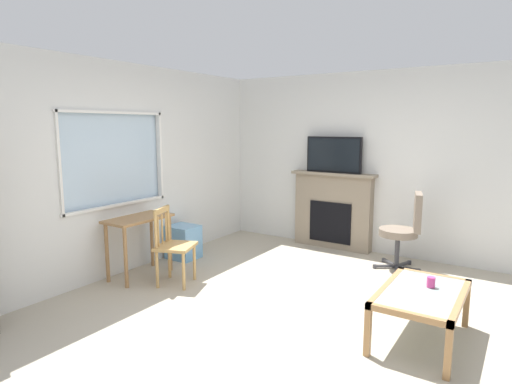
# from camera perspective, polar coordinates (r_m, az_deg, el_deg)

# --- Properties ---
(ground) EXTENTS (6.27, 6.08, 0.02)m
(ground) POSITION_cam_1_polar(r_m,az_deg,el_deg) (4.18, 5.28, -17.28)
(ground) COLOR #B2A893
(wall_back_with_window) EXTENTS (5.27, 0.15, 2.59)m
(wall_back_with_window) POSITION_cam_1_polar(r_m,az_deg,el_deg) (5.44, -18.94, 2.64)
(wall_back_with_window) COLOR silver
(wall_back_with_window) RESTS_ON ground
(wall_right) EXTENTS (0.12, 5.28, 2.59)m
(wall_right) POSITION_cam_1_polar(r_m,az_deg,el_deg) (6.29, 17.03, 3.65)
(wall_right) COLOR silver
(wall_right) RESTS_ON ground
(desk_under_window) EXTENTS (0.80, 0.43, 0.74)m
(desk_under_window) POSITION_cam_1_polar(r_m,az_deg,el_deg) (5.34, -15.47, -4.79)
(desk_under_window) COLOR #A37547
(desk_under_window) RESTS_ON ground
(wooden_chair) EXTENTS (0.53, 0.52, 0.90)m
(wooden_chair) POSITION_cam_1_polar(r_m,az_deg,el_deg) (5.04, -11.14, -7.00)
(wooden_chair) COLOR tan
(wooden_chair) RESTS_ON ground
(plastic_drawer_unit) EXTENTS (0.35, 0.40, 0.46)m
(plastic_drawer_unit) POSITION_cam_1_polar(r_m,az_deg,el_deg) (6.02, -9.74, -6.62)
(plastic_drawer_unit) COLOR #72ADDB
(plastic_drawer_unit) RESTS_ON ground
(fireplace) EXTENTS (0.26, 1.28, 1.14)m
(fireplace) POSITION_cam_1_polar(r_m,az_deg,el_deg) (6.48, 10.27, -2.41)
(fireplace) COLOR gray
(fireplace) RESTS_ON ground
(tv) EXTENTS (0.06, 0.84, 0.53)m
(tv) POSITION_cam_1_polar(r_m,az_deg,el_deg) (6.35, 10.42, 4.95)
(tv) COLOR black
(tv) RESTS_ON fireplace
(office_chair) EXTENTS (0.58, 0.57, 1.00)m
(office_chair) POSITION_cam_1_polar(r_m,az_deg,el_deg) (5.72, 19.45, -4.48)
(office_chair) COLOR #7A6B5B
(office_chair) RESTS_ON ground
(coffee_table) EXTENTS (1.03, 0.64, 0.45)m
(coffee_table) POSITION_cam_1_polar(r_m,az_deg,el_deg) (3.97, 21.38, -13.08)
(coffee_table) COLOR #8C9E99
(coffee_table) RESTS_ON ground
(sippy_cup) EXTENTS (0.07, 0.07, 0.09)m
(sippy_cup) POSITION_cam_1_polar(r_m,az_deg,el_deg) (4.04, 22.46, -11.13)
(sippy_cup) COLOR #DB3D84
(sippy_cup) RESTS_ON coffee_table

